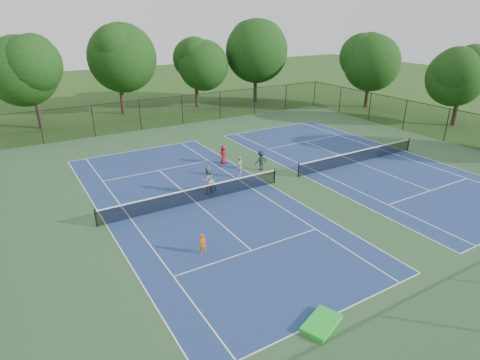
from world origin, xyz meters
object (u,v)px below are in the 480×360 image
tree_side_f (463,74)px  bystander_a (240,167)px  tree_back_a (30,67)px  tree_back_c (195,62)px  child_player (203,244)px  tree_back_d (256,48)px  bystander_b (261,160)px  ball_crate (212,189)px  tree_back_b (117,55)px  instructor (207,180)px  bystander_c (223,154)px  tree_side_e (371,59)px  ball_hopper (212,184)px

tree_side_f → bystander_a: (-26.53, -0.82, -4.46)m
tree_back_a → tree_back_c: size_ratio=1.09×
child_player → bystander_a: bearing=31.8°
tree_back_c → tree_back_d: tree_back_d is taller
child_player → tree_side_f: bearing=-2.8°
bystander_b → ball_crate: bystander_b is taller
tree_side_f → tree_back_d: bearing=117.6°
tree_back_a → tree_back_b: tree_back_b is taller
instructor → bystander_c: bearing=-135.8°
tree_side_e → tree_back_d: bearing=135.0°
bystander_c → tree_back_b: bearing=-95.1°
tree_back_a → bystander_b: tree_back_a is taller
tree_side_f → bystander_a: size_ratio=5.15×
tree_back_a → ball_hopper: (7.65, -22.97, -5.51)m
tree_back_d → tree_side_f: size_ratio=1.28×
tree_back_b → tree_back_c: 9.12m
instructor → ball_crate: bearing=-157.4°
tree_side_e → ball_crate: size_ratio=22.00×
bystander_a → tree_back_c: bearing=-150.5°
child_player → ball_hopper: 7.43m
child_player → instructor: bearing=44.3°
tree_side_f → child_player: size_ratio=7.76×
tree_back_a → tree_side_f: size_ratio=1.13×
tree_side_e → instructor: bearing=-155.3°
bystander_c → ball_hopper: (-3.21, -4.23, -0.20)m
tree_back_b → bystander_a: 24.56m
bystander_c → ball_hopper: bystander_c is taller
tree_back_c → bystander_a: 24.49m
bystander_b → instructor: bearing=19.1°
tree_back_d → bystander_c: tree_back_d is taller
tree_back_d → child_player: size_ratio=9.91×
tree_back_b → tree_back_d: size_ratio=0.97×
bystander_a → tree_side_e: bearing=162.6°
tree_back_a → tree_side_e: 37.36m
instructor → ball_crate: size_ratio=4.68×
tree_back_a → instructor: size_ratio=4.84×
ball_hopper → tree_back_c: bearing=66.6°
tree_back_d → child_player: tree_back_d is taller
tree_back_b → ball_hopper: bearing=-93.1°
ball_crate → ball_hopper: bearing=0.0°
tree_side_f → child_player: tree_side_f is taller
tree_back_d → tree_side_e: 14.18m
tree_side_e → tree_back_a: bearing=164.5°
tree_back_c → bystander_c: size_ratio=5.77×
tree_side_f → bystander_b: 24.85m
instructor → bystander_a: size_ratio=1.20×
tree_back_a → tree_back_b: size_ratio=0.91×
instructor → tree_back_b: bearing=-100.7°
instructor → tree_back_a: bearing=-79.4°
tree_back_b → child_player: (-5.14, -31.36, -6.07)m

